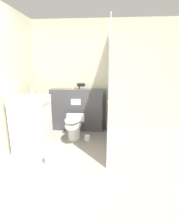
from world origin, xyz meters
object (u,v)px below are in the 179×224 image
Objects in this scene: sink_vanity at (32,124)px; hair_drier at (81,85)px; waste_bin at (52,156)px; toilet at (74,126)px.

sink_vanity is 5.94× the size of hair_drier.
sink_vanity reaches higher than waste_bin.
toilet is at bearing 77.96° from waste_bin.
hair_drier reaches higher than waste_bin.
sink_vanity is at bearing -124.69° from hair_drier.
waste_bin is at bearing -102.04° from toilet.
hair_drier is (0.09, 0.62, 0.77)m from toilet.
waste_bin is (-0.28, -1.53, -0.95)m from hair_drier.
toilet reaches higher than waste_bin.
waste_bin is at bearing -100.35° from hair_drier.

